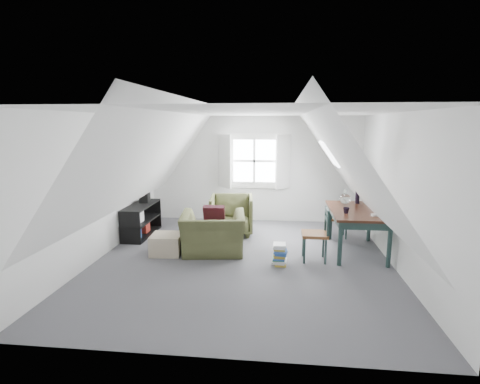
# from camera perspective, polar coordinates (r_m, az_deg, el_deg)

# --- Properties ---
(floor) EXTENTS (5.50, 5.50, 0.00)m
(floor) POSITION_cam_1_polar(r_m,az_deg,el_deg) (6.56, 0.40, -10.36)
(floor) COLOR #4C4C51
(floor) RESTS_ON ground
(ceiling) EXTENTS (5.50, 5.50, 0.00)m
(ceiling) POSITION_cam_1_polar(r_m,az_deg,el_deg) (6.13, 0.43, 12.05)
(ceiling) COLOR white
(ceiling) RESTS_ON wall_back
(wall_back) EXTENTS (5.00, 0.00, 5.00)m
(wall_back) POSITION_cam_1_polar(r_m,az_deg,el_deg) (8.93, 2.20, 3.50)
(wall_back) COLOR silver
(wall_back) RESTS_ON ground
(wall_front) EXTENTS (5.00, 0.00, 5.00)m
(wall_front) POSITION_cam_1_polar(r_m,az_deg,el_deg) (3.57, -4.09, -7.15)
(wall_front) COLOR silver
(wall_front) RESTS_ON ground
(wall_left) EXTENTS (0.00, 5.50, 5.50)m
(wall_left) POSITION_cam_1_polar(r_m,az_deg,el_deg) (6.93, -20.61, 0.82)
(wall_left) COLOR silver
(wall_left) RESTS_ON ground
(wall_right) EXTENTS (0.00, 5.50, 5.50)m
(wall_right) POSITION_cam_1_polar(r_m,az_deg,el_deg) (6.47, 23.01, 0.01)
(wall_right) COLOR silver
(wall_right) RESTS_ON ground
(slope_left) EXTENTS (3.19, 5.50, 4.48)m
(slope_left) POSITION_cam_1_polar(r_m,az_deg,el_deg) (6.50, -13.38, 5.27)
(slope_left) COLOR white
(slope_left) RESTS_ON wall_left
(slope_right) EXTENTS (3.19, 5.50, 4.48)m
(slope_right) POSITION_cam_1_polar(r_m,az_deg,el_deg) (6.19, 14.89, 4.97)
(slope_right) COLOR white
(slope_right) RESTS_ON wall_right
(dormer_window) EXTENTS (1.71, 0.35, 1.30)m
(dormer_window) POSITION_cam_1_polar(r_m,az_deg,el_deg) (8.84, 2.17, 4.73)
(dormer_window) COLOR white
(dormer_window) RESTS_ON wall_back
(skylight) EXTENTS (0.35, 0.75, 0.47)m
(skylight) POSITION_cam_1_polar(r_m,az_deg,el_deg) (7.48, 13.41, 5.68)
(skylight) COLOR white
(skylight) RESTS_ON slope_right
(armchair_near) EXTENTS (1.25, 1.13, 0.73)m
(armchair_near) POSITION_cam_1_polar(r_m,az_deg,el_deg) (6.94, -4.09, -9.20)
(armchair_near) COLOR #464A28
(armchair_near) RESTS_ON floor
(armchair_far) EXTENTS (0.97, 0.99, 0.83)m
(armchair_far) POSITION_cam_1_polar(r_m,az_deg,el_deg) (8.08, -1.28, -6.32)
(armchair_far) COLOR #464A28
(armchair_far) RESTS_ON floor
(throw_pillow) EXTENTS (0.39, 0.23, 0.40)m
(throw_pillow) POSITION_cam_1_polar(r_m,az_deg,el_deg) (6.89, -3.94, -3.60)
(throw_pillow) COLOR #3C101A
(throw_pillow) RESTS_ON armchair_near
(ottoman) EXTENTS (0.57, 0.57, 0.36)m
(ottoman) POSITION_cam_1_polar(r_m,az_deg,el_deg) (6.95, -11.10, -7.78)
(ottoman) COLOR tan
(ottoman) RESTS_ON floor
(dining_table) EXTENTS (0.95, 1.59, 0.80)m
(dining_table) POSITION_cam_1_polar(r_m,az_deg,el_deg) (7.08, 17.41, -3.42)
(dining_table) COLOR black
(dining_table) RESTS_ON floor
(demijohn) EXTENTS (0.20, 0.20, 0.28)m
(demijohn) POSITION_cam_1_polar(r_m,az_deg,el_deg) (7.44, 15.71, -0.92)
(demijohn) COLOR silver
(demijohn) RESTS_ON dining_table
(vase_twigs) EXTENTS (0.08, 0.09, 0.64)m
(vase_twigs) POSITION_cam_1_polar(r_m,az_deg,el_deg) (7.58, 17.46, -0.61)
(vase_twigs) COLOR black
(vase_twigs) RESTS_ON dining_table
(cup) EXTENTS (0.12, 0.12, 0.10)m
(cup) POSITION_cam_1_polar(r_m,az_deg,el_deg) (6.73, 15.85, -3.13)
(cup) COLOR black
(cup) RESTS_ON dining_table
(paper_box) EXTENTS (0.13, 0.10, 0.04)m
(paper_box) POSITION_cam_1_polar(r_m,az_deg,el_deg) (6.67, 19.88, -3.31)
(paper_box) COLOR white
(paper_box) RESTS_ON dining_table
(dining_chair_far) EXTENTS (0.37, 0.37, 0.79)m
(dining_chair_far) POSITION_cam_1_polar(r_m,az_deg,el_deg) (7.95, 14.74, -3.86)
(dining_chair_far) COLOR brown
(dining_chair_far) RESTS_ON floor
(dining_chair_near) EXTENTS (0.43, 0.43, 0.92)m
(dining_chair_near) POSITION_cam_1_polar(r_m,az_deg,el_deg) (6.54, 11.62, -6.19)
(dining_chair_near) COLOR brown
(dining_chair_near) RESTS_ON floor
(media_shelf) EXTENTS (0.43, 1.28, 0.66)m
(media_shelf) POSITION_cam_1_polar(r_m,az_deg,el_deg) (8.11, -14.88, -4.42)
(media_shelf) COLOR black
(media_shelf) RESTS_ON floor
(electronics_box) EXTENTS (0.21, 0.27, 0.20)m
(electronics_box) POSITION_cam_1_polar(r_m,az_deg,el_deg) (8.28, -14.30, -0.92)
(electronics_box) COLOR black
(electronics_box) RESTS_ON media_shelf
(magazine_stack) EXTENTS (0.27, 0.32, 0.36)m
(magazine_stack) POSITION_cam_1_polar(r_m,az_deg,el_deg) (6.34, 6.09, -9.43)
(magazine_stack) COLOR #B29933
(magazine_stack) RESTS_ON floor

